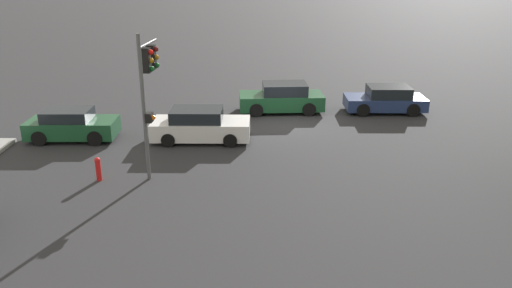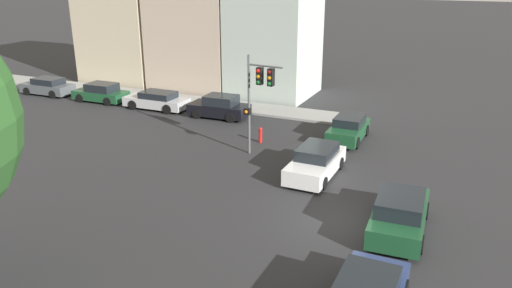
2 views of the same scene
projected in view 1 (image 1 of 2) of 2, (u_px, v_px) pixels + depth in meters
The scene contains 7 objects.
ground_plane at pixel (288, 125), 25.00m from camera, with size 300.00×300.00×0.00m, color #28282B.
traffic_signal at pixel (148, 78), 18.13m from camera, with size 0.52×2.17×5.42m.
crossing_car_0 at pixel (282, 98), 26.97m from camera, with size 4.58×2.19×1.57m.
crossing_car_1 at pixel (386, 100), 26.96m from camera, with size 4.27×1.99×1.42m.
crossing_car_2 at pixel (200, 126), 22.65m from camera, with size 4.44×1.99×1.49m.
crossing_car_3 at pixel (72, 125), 22.76m from camera, with size 3.99×1.86×1.43m.
fire_hydrant at pixel (98, 168), 18.57m from camera, with size 0.22×0.22×0.92m.
Camera 1 is at (1.65, 23.77, 7.78)m, focal length 35.00 mm.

